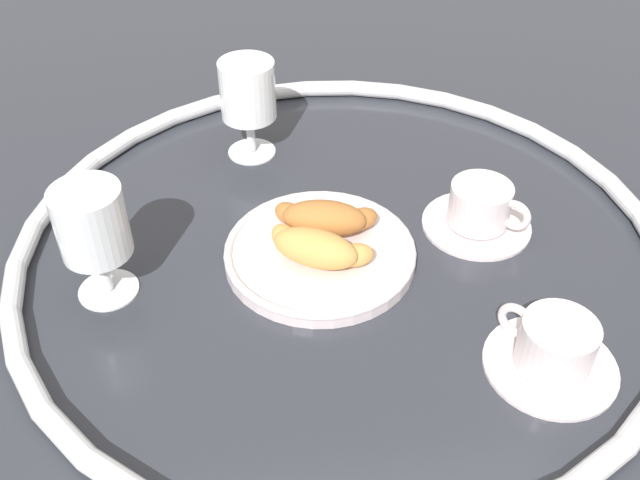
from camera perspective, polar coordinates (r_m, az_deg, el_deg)
ground_plane at (r=0.87m, az=1.68°, el=-0.64°), size 2.20×2.20×0.00m
table_chrome_rim at (r=0.87m, az=1.69°, el=-0.04°), size 0.78×0.78×0.02m
pastry_plate at (r=0.85m, az=-0.00°, el=-1.00°), size 0.23×0.23×0.02m
croissant_large at (r=0.82m, az=-0.27°, el=-0.61°), size 0.12×0.10×0.04m
croissant_small at (r=0.86m, az=0.36°, el=1.76°), size 0.13×0.08×0.04m
coffee_cup_near at (r=0.91m, az=12.52°, el=2.33°), size 0.14×0.14×0.06m
coffee_cup_far at (r=0.76m, az=17.98°, el=-8.21°), size 0.14×0.14×0.06m
juice_glass_left at (r=0.79m, az=-17.55°, el=1.00°), size 0.08×0.08×0.14m
juice_glass_right at (r=1.00m, az=-5.72°, el=11.33°), size 0.08×0.08×0.14m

